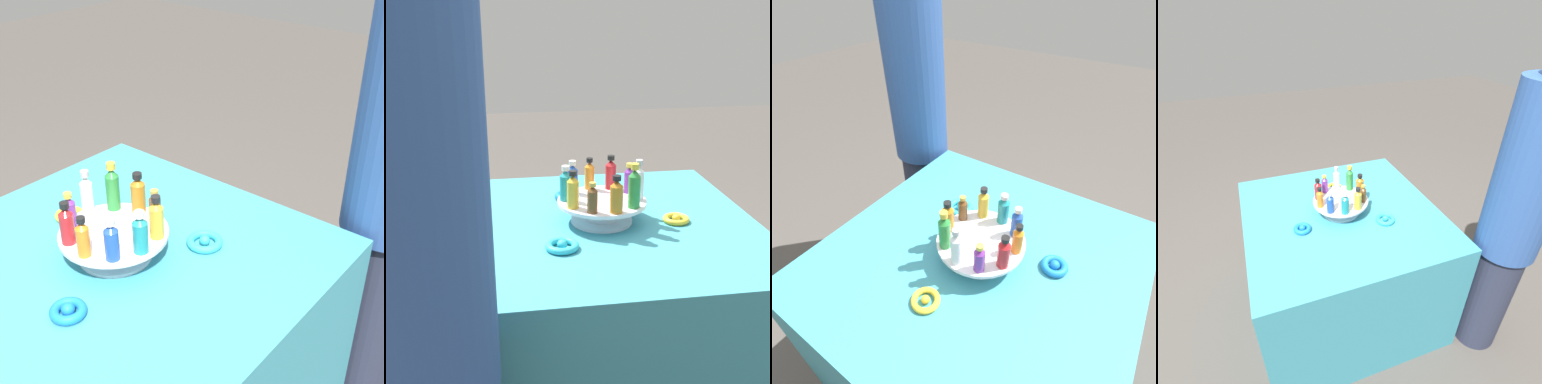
# 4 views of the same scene
# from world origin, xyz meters

# --- Properties ---
(ground_plane) EXTENTS (12.00, 12.00, 0.00)m
(ground_plane) POSITION_xyz_m (0.00, 0.00, 0.00)
(ground_plane) COLOR #4C4742
(party_table) EXTENTS (1.07, 1.07, 0.77)m
(party_table) POSITION_xyz_m (0.00, 0.00, 0.39)
(party_table) COLOR teal
(party_table) RESTS_ON ground_plane
(display_stand) EXTENTS (0.31, 0.31, 0.08)m
(display_stand) POSITION_xyz_m (0.00, 0.00, 0.82)
(display_stand) COLOR silver
(display_stand) RESTS_ON party_table
(bottle_amber) EXTENTS (0.04, 0.04, 0.12)m
(bottle_amber) POSITION_xyz_m (-0.02, 0.12, 0.91)
(bottle_amber) COLOR #AD6B19
(bottle_amber) RESTS_ON display_stand
(bottle_green) EXTENTS (0.04, 0.04, 0.15)m
(bottle_green) POSITION_xyz_m (-0.09, 0.09, 0.92)
(bottle_green) COLOR #288438
(bottle_green) RESTS_ON display_stand
(bottle_clear) EXTENTS (0.04, 0.04, 0.14)m
(bottle_clear) POSITION_xyz_m (-0.12, 0.02, 0.92)
(bottle_clear) COLOR silver
(bottle_clear) RESTS_ON display_stand
(bottle_purple) EXTENTS (0.04, 0.04, 0.11)m
(bottle_purple) POSITION_xyz_m (-0.11, -0.06, 0.90)
(bottle_purple) COLOR #702D93
(bottle_purple) RESTS_ON display_stand
(bottle_red) EXTENTS (0.04, 0.04, 0.12)m
(bottle_red) POSITION_xyz_m (-0.05, -0.11, 0.91)
(bottle_red) COLOR #B21E23
(bottle_red) RESTS_ON display_stand
(bottle_orange) EXTENTS (0.04, 0.04, 0.12)m
(bottle_orange) POSITION_xyz_m (0.02, -0.12, 0.91)
(bottle_orange) COLOR orange
(bottle_orange) RESTS_ON display_stand
(bottle_blue) EXTENTS (0.04, 0.04, 0.12)m
(bottle_blue) POSITION_xyz_m (0.09, -0.09, 0.91)
(bottle_blue) COLOR #234CAD
(bottle_blue) RESTS_ON display_stand
(bottle_teal) EXTENTS (0.04, 0.04, 0.12)m
(bottle_teal) POSITION_xyz_m (0.12, -0.02, 0.91)
(bottle_teal) COLOR teal
(bottle_teal) RESTS_ON display_stand
(bottle_gold) EXTENTS (0.04, 0.04, 0.13)m
(bottle_gold) POSITION_xyz_m (0.11, 0.06, 0.91)
(bottle_gold) COLOR gold
(bottle_gold) RESTS_ON display_stand
(bottle_brown) EXTENTS (0.03, 0.03, 0.10)m
(bottle_brown) POSITION_xyz_m (0.05, 0.11, 0.90)
(bottle_brown) COLOR brown
(bottle_brown) RESTS_ON display_stand
(ribbon_bow_gold) EXTENTS (0.09, 0.09, 0.03)m
(ribbon_bow_gold) POSITION_xyz_m (-0.25, 0.04, 0.79)
(ribbon_bow_gold) COLOR gold
(ribbon_bow_gold) RESTS_ON party_table
(ribbon_bow_blue) EXTENTS (0.09, 0.09, 0.03)m
(ribbon_bow_blue) POSITION_xyz_m (0.09, -0.24, 0.79)
(ribbon_bow_blue) COLOR blue
(ribbon_bow_blue) RESTS_ON party_table
(ribbon_bow_teal) EXTENTS (0.11, 0.11, 0.03)m
(ribbon_bow_teal) POSITION_xyz_m (0.16, 0.20, 0.79)
(ribbon_bow_teal) COLOR #2DB7CC
(ribbon_bow_teal) RESTS_ON party_table
(person_figure) EXTENTS (0.29, 0.29, 1.72)m
(person_figure) POSITION_xyz_m (0.51, 0.70, 0.87)
(person_figure) COLOR #282D42
(person_figure) RESTS_ON ground_plane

